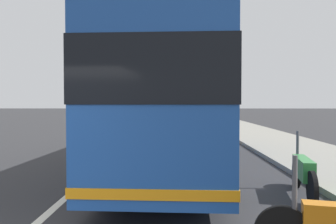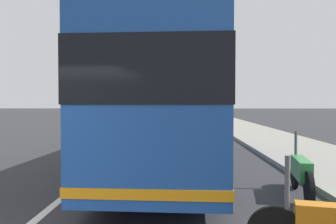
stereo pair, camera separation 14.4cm
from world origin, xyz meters
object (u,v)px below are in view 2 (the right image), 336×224
car_side_street (141,114)px  car_oncoming (180,111)px  coach_bus (171,102)px  car_behind_bus (175,115)px  car_far_distant (176,110)px  motorcycle_by_tree (301,173)px

car_side_street → car_oncoming: size_ratio=0.99×
coach_bus → car_behind_bus: bearing=2.9°
car_far_distant → car_oncoming: bearing=-170.9°
motorcycle_by_tree → car_oncoming: bearing=12.4°
car_behind_bus → car_far_distant: size_ratio=1.01×
motorcycle_by_tree → car_behind_bus: 25.58m
coach_bus → motorcycle_by_tree: (-3.36, -2.69, -1.45)m
car_oncoming → car_far_distant: size_ratio=0.96×
car_side_street → car_behind_bus: (-4.08, -3.68, 0.05)m
car_side_street → car_far_distant: size_ratio=0.95×
motorcycle_by_tree → car_far_distant: size_ratio=0.48×
car_oncoming → car_far_distant: bearing=5.8°
car_behind_bus → car_side_street: bearing=41.4°
car_behind_bus → motorcycle_by_tree: bearing=-174.4°
coach_bus → car_behind_bus: 22.10m
motorcycle_by_tree → car_behind_bus: car_behind_bus is taller
coach_bus → car_side_street: coach_bus is taller
car_oncoming → coach_bus: bearing=179.7°
car_side_street → car_behind_bus: size_ratio=0.94×
motorcycle_by_tree → car_oncoming: car_oncoming is taller
car_behind_bus → car_far_distant: (23.86, 0.03, -0.06)m
coach_bus → car_far_distant: (45.93, 0.13, -1.28)m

